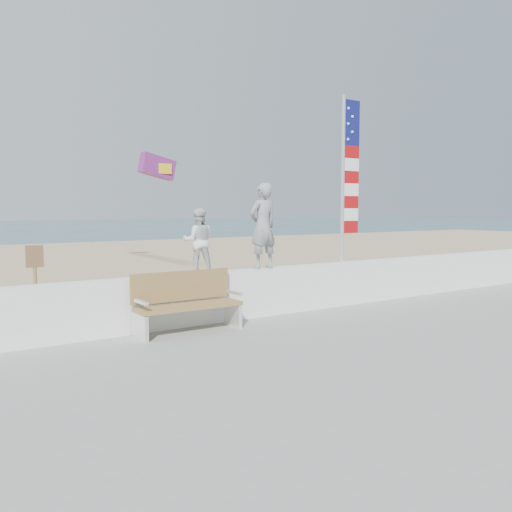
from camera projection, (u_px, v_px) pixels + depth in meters
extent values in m
plane|color=#315262|center=(310.00, 350.00, 8.54)|extent=(220.00, 220.00, 0.00)
cube|color=tan|center=(112.00, 283.00, 15.93)|extent=(90.00, 40.00, 0.08)
cube|color=white|center=(241.00, 294.00, 10.13)|extent=(30.00, 0.35, 0.90)
imported|color=gray|center=(263.00, 226.00, 10.30)|extent=(0.62, 0.43, 1.64)
imported|color=silver|center=(198.00, 241.00, 9.54)|extent=(0.69, 0.62, 1.15)
cube|color=olive|center=(189.00, 306.00, 8.90)|extent=(1.80, 0.50, 0.06)
cube|color=olive|center=(181.00, 286.00, 9.10)|extent=(1.80, 0.05, 0.50)
cube|color=silver|center=(141.00, 327.00, 8.45)|extent=(0.06, 0.50, 0.40)
cube|color=silver|center=(141.00, 302.00, 8.37)|extent=(0.06, 0.45, 0.05)
cube|color=white|center=(233.00, 315.00, 9.40)|extent=(0.06, 0.50, 0.40)
cube|color=silver|center=(234.00, 293.00, 9.33)|extent=(0.06, 0.45, 0.05)
cylinder|color=white|center=(343.00, 180.00, 11.38)|extent=(0.08, 0.08, 3.50)
cube|color=#0F1451|center=(352.00, 123.00, 11.41)|extent=(0.44, 0.02, 0.95)
cube|color=#9E0A0C|center=(350.00, 227.00, 11.60)|extent=(0.44, 0.02, 0.26)
cube|color=white|center=(350.00, 215.00, 11.58)|extent=(0.44, 0.02, 0.26)
cube|color=#9E0A0C|center=(351.00, 202.00, 11.56)|extent=(0.44, 0.02, 0.26)
cube|color=white|center=(351.00, 190.00, 11.53)|extent=(0.44, 0.02, 0.26)
cube|color=#9E0A0C|center=(351.00, 177.00, 11.51)|extent=(0.44, 0.02, 0.26)
cube|color=white|center=(351.00, 165.00, 11.49)|extent=(0.44, 0.02, 0.26)
cube|color=#9E0A0C|center=(351.00, 152.00, 11.47)|extent=(0.44, 0.02, 0.26)
sphere|color=white|center=(348.00, 139.00, 11.36)|extent=(0.06, 0.06, 0.06)
sphere|color=white|center=(352.00, 132.00, 11.42)|extent=(0.06, 0.06, 0.06)
sphere|color=white|center=(348.00, 124.00, 11.34)|extent=(0.06, 0.06, 0.06)
sphere|color=white|center=(352.00, 117.00, 11.39)|extent=(0.06, 0.06, 0.06)
sphere|color=white|center=(348.00, 108.00, 11.31)|extent=(0.06, 0.06, 0.06)
cube|color=red|center=(157.00, 167.00, 13.07)|extent=(0.98, 0.35, 0.66)
cube|color=gold|center=(163.00, 169.00, 13.15)|extent=(0.34, 0.25, 0.24)
cylinder|color=olive|center=(36.00, 290.00, 10.25)|extent=(0.07, 0.07, 1.20)
cube|color=brown|center=(35.00, 256.00, 10.17)|extent=(0.32, 0.03, 0.42)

